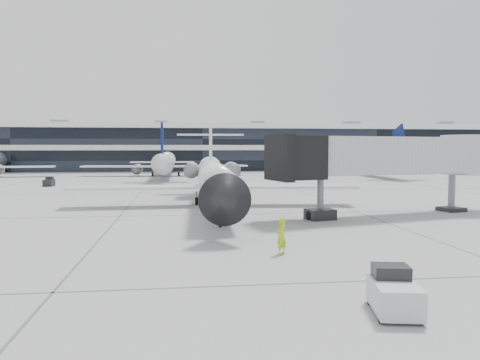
{
  "coord_description": "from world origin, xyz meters",
  "views": [
    {
      "loc": [
        -5.09,
        -38.3,
        5.55
      ],
      "look_at": [
        0.23,
        3.61,
        2.6
      ],
      "focal_mm": 35.0,
      "sensor_mm": 36.0,
      "label": 1
    }
  ],
  "objects": [
    {
      "name": "jet_bridge",
      "position": [
        12.81,
        -1.81,
        4.83
      ],
      "size": [
        20.46,
        8.43,
        6.62
      ],
      "rotation": [
        0.0,
        0.0,
        0.24
      ],
      "color": "#ADAEB1",
      "rests_on": "ground"
    },
    {
      "name": "regional_jet",
      "position": [
        -1.95,
        5.59,
        2.68
      ],
      "size": [
        27.24,
        33.95,
        7.84
      ],
      "rotation": [
        0.0,
        0.0,
        -0.04
      ],
      "color": "white",
      "rests_on": "ground"
    },
    {
      "name": "ground",
      "position": [
        0.0,
        0.0,
        0.0
      ],
      "size": [
        220.0,
        220.0,
        0.0
      ],
      "primitive_type": "plane",
      "color": "gray",
      "rests_on": "ground"
    },
    {
      "name": "far_tug",
      "position": [
        -23.85,
        31.38,
        0.59
      ],
      "size": [
        1.28,
        2.11,
        1.33
      ],
      "rotation": [
        0.0,
        0.0,
        -0.03
      ],
      "color": "black",
      "rests_on": "ground"
    },
    {
      "name": "ramp_worker",
      "position": [
        0.05,
        -14.78,
        0.97
      ],
      "size": [
        0.83,
        0.83,
        1.95
      ],
      "primitive_type": "imported",
      "rotation": [
        0.0,
        0.0,
        3.91
      ],
      "color": "#B2D716",
      "rests_on": "ground"
    },
    {
      "name": "bg_jet_center",
      "position": [
        -8.0,
        55.0,
        0.0
      ],
      "size": [
        32.0,
        40.0,
        9.6
      ],
      "primitive_type": null,
      "color": "silver",
      "rests_on": "ground"
    },
    {
      "name": "terminal",
      "position": [
        0.0,
        82.0,
        5.0
      ],
      "size": [
        170.0,
        22.0,
        10.0
      ],
      "primitive_type": "cube",
      "color": "black",
      "rests_on": "ground"
    },
    {
      "name": "baggage_tug",
      "position": [
        1.97,
        -23.71,
        0.68
      ],
      "size": [
        1.84,
        2.61,
        1.51
      ],
      "rotation": [
        0.0,
        0.0,
        -0.2
      ],
      "color": "silver",
      "rests_on": "ground"
    },
    {
      "name": "bg_jet_right",
      "position": [
        32.0,
        55.0,
        0.0
      ],
      "size": [
        32.0,
        40.0,
        9.6
      ],
      "primitive_type": null,
      "color": "silver",
      "rests_on": "ground"
    },
    {
      "name": "traffic_cone",
      "position": [
        -2.19,
        11.38,
        0.28
      ],
      "size": [
        0.42,
        0.42,
        0.59
      ],
      "rotation": [
        0.0,
        0.0,
        -0.07
      ],
      "color": "#FF5D0D",
      "rests_on": "ground"
    }
  ]
}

